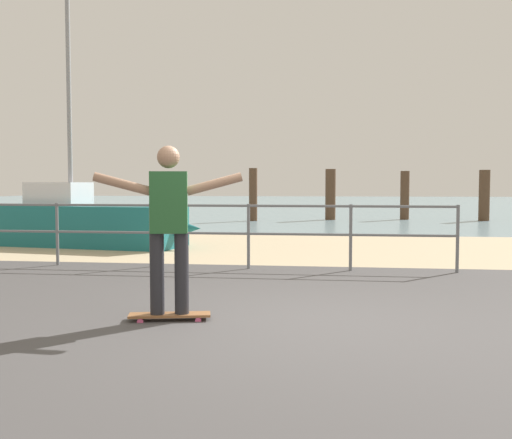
{
  "coord_description": "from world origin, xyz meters",
  "views": [
    {
      "loc": [
        0.42,
        -5.65,
        1.36
      ],
      "look_at": [
        -0.59,
        2.0,
        0.9
      ],
      "focal_mm": 41.66,
      "sensor_mm": 36.0,
      "label": 1
    }
  ],
  "objects": [
    {
      "name": "skateboarder",
      "position": [
        -1.18,
        -0.03,
        1.02
      ],
      "size": [
        1.43,
        0.4,
        1.65
      ],
      "color": "#26262B",
      "rests_on": "skateboard"
    },
    {
      "name": "groyne_post_0",
      "position": [
        -5.31,
        13.57,
        0.75
      ],
      "size": [
        0.26,
        0.26,
        1.5
      ],
      "primitive_type": "cylinder",
      "color": "#513826",
      "rests_on": "ground"
    },
    {
      "name": "beach_strip",
      "position": [
        0.0,
        7.0,
        0.0
      ],
      "size": [
        24.0,
        6.0,
        0.04
      ],
      "primitive_type": "cube",
      "color": "tan",
      "rests_on": "ground"
    },
    {
      "name": "ground_plane",
      "position": [
        0.0,
        -1.0,
        0.0
      ],
      "size": [
        24.0,
        10.0,
        0.04
      ],
      "primitive_type": "cube",
      "color": "#474444",
      "rests_on": "ground"
    },
    {
      "name": "sailboat",
      "position": [
        -4.86,
        6.64,
        0.53
      ],
      "size": [
        5.06,
        2.06,
        5.61
      ],
      "color": "#19666B",
      "rests_on": "ground"
    },
    {
      "name": "sea_surface",
      "position": [
        0.0,
        35.0,
        0.0
      ],
      "size": [
        72.0,
        50.0,
        0.04
      ],
      "primitive_type": "cube",
      "color": "#75939E",
      "rests_on": "ground"
    },
    {
      "name": "skateboard",
      "position": [
        -1.18,
        -0.03,
        0.07
      ],
      "size": [
        0.82,
        0.37,
        0.08
      ],
      "color": "brown",
      "rests_on": "ground"
    },
    {
      "name": "groyne_post_3",
      "position": [
        3.07,
        17.4,
        0.93
      ],
      "size": [
        0.34,
        0.34,
        1.86
      ],
      "primitive_type": "cylinder",
      "color": "#513826",
      "rests_on": "ground"
    },
    {
      "name": "railing_fence",
      "position": [
        -2.52,
        3.6,
        0.7
      ],
      "size": [
        9.64,
        0.05,
        1.05
      ],
      "color": "slate",
      "rests_on": "ground"
    },
    {
      "name": "groyne_post_4",
      "position": [
        5.87,
        16.98,
        0.94
      ],
      "size": [
        0.39,
        0.39,
        1.88
      ],
      "primitive_type": "cylinder",
      "color": "#513826",
      "rests_on": "ground"
    },
    {
      "name": "groyne_post_1",
      "position": [
        -2.52,
        15.8,
        0.97
      ],
      "size": [
        0.3,
        0.3,
        1.94
      ],
      "primitive_type": "cylinder",
      "color": "#513826",
      "rests_on": "ground"
    },
    {
      "name": "groyne_post_2",
      "position": [
        0.28,
        16.84,
        0.96
      ],
      "size": [
        0.38,
        0.38,
        1.93
      ],
      "primitive_type": "cylinder",
      "color": "#513826",
      "rests_on": "ground"
    }
  ]
}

